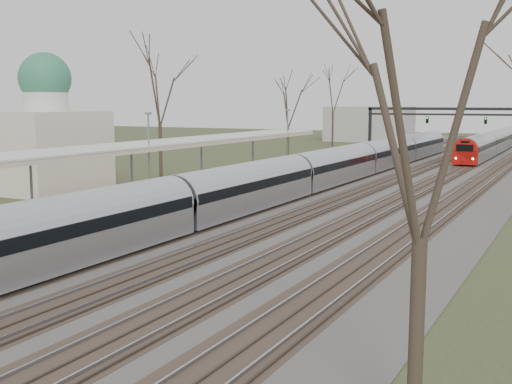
% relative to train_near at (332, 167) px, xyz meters
% --- Properties ---
extents(track_bed, '(24.00, 160.00, 0.22)m').
position_rel_train_near_xyz_m(track_bed, '(2.76, 3.70, -1.42)').
color(track_bed, '#474442').
rests_on(track_bed, ground).
extents(platform, '(3.50, 69.00, 1.00)m').
position_rel_train_near_xyz_m(platform, '(-6.55, -13.80, -0.98)').
color(platform, '#9E9B93').
rests_on(platform, ground).
extents(canopy, '(4.10, 50.00, 3.11)m').
position_rel_train_near_xyz_m(canopy, '(-6.55, -18.31, 2.45)').
color(canopy, slate).
rests_on(canopy, platform).
extents(dome_building, '(10.00, 8.00, 10.30)m').
position_rel_train_near_xyz_m(dome_building, '(-19.21, -13.30, 2.24)').
color(dome_building, beige).
rests_on(dome_building, ground).
extents(signal_gantry, '(21.00, 0.59, 6.08)m').
position_rel_train_near_xyz_m(signal_gantry, '(2.79, 33.69, 3.43)').
color(signal_gantry, black).
rests_on(signal_gantry, ground).
extents(tree_west_far, '(5.50, 5.50, 11.33)m').
position_rel_train_near_xyz_m(tree_west_far, '(-14.50, -3.30, 6.54)').
color(tree_west_far, '#2D231C').
rests_on(tree_west_far, ground).
extents(tree_east_near, '(4.50, 4.50, 9.27)m').
position_rel_train_near_xyz_m(tree_east_near, '(15.50, -36.30, 5.08)').
color(tree_east_near, '#2D231C').
rests_on(tree_east_near, ground).
extents(train_near, '(2.62, 75.21, 3.05)m').
position_rel_train_near_xyz_m(train_near, '(0.00, 0.00, 0.00)').
color(train_near, '#B6B9C1').
rests_on(train_near, ground).
extents(train_far, '(2.62, 45.21, 3.05)m').
position_rel_train_near_xyz_m(train_far, '(7.00, 42.06, 0.00)').
color(train_far, '#B6B9C1').
rests_on(train_far, ground).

